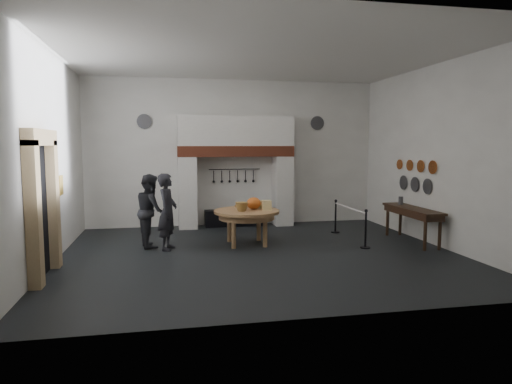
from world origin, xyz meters
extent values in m
cube|color=black|center=(0.00, 0.00, 0.00)|extent=(9.00, 8.00, 0.02)
cube|color=silver|center=(0.00, 0.00, 4.50)|extent=(9.00, 8.00, 0.02)
cube|color=white|center=(0.00, 4.00, 2.25)|extent=(9.00, 0.02, 4.50)
cube|color=white|center=(0.00, -4.00, 2.25)|extent=(9.00, 0.02, 4.50)
cube|color=white|center=(-4.50, 0.00, 2.25)|extent=(0.02, 8.00, 4.50)
cube|color=white|center=(4.50, 0.00, 2.25)|extent=(0.02, 8.00, 4.50)
cube|color=silver|center=(-1.48, 3.65, 1.07)|extent=(0.55, 0.70, 2.15)
cube|color=silver|center=(1.48, 3.65, 1.07)|extent=(0.55, 0.70, 2.15)
cube|color=#9E442B|center=(0.00, 3.65, 2.31)|extent=(3.50, 0.72, 0.32)
cube|color=silver|center=(0.00, 3.65, 2.92)|extent=(3.50, 0.70, 0.90)
cube|color=black|center=(0.00, 3.72, 0.25)|extent=(1.90, 0.45, 0.50)
cylinder|color=black|center=(0.00, 3.92, 1.75)|extent=(1.60, 0.02, 0.02)
cube|color=black|center=(-4.47, -1.00, 1.25)|extent=(0.04, 1.10, 2.50)
cube|color=tan|center=(-4.38, -1.70, 1.30)|extent=(0.22, 0.30, 2.60)
cube|color=tan|center=(-4.38, -0.30, 1.30)|extent=(0.22, 0.30, 2.60)
cube|color=tan|center=(-4.38, -1.00, 2.65)|extent=(0.22, 1.70, 0.30)
cube|color=gold|center=(-4.45, 0.80, 1.60)|extent=(0.05, 0.34, 0.44)
cylinder|color=tan|center=(-0.13, 1.04, 0.84)|extent=(2.10, 2.10, 0.07)
ellipsoid|color=#CB591C|center=(0.07, 1.14, 1.03)|extent=(0.36, 0.36, 0.31)
cube|color=#F6E093|center=(0.37, 0.99, 0.99)|extent=(0.22, 0.22, 0.24)
cube|color=#D7D480|center=(0.35, 1.29, 0.97)|extent=(0.18, 0.18, 0.20)
cone|color=olive|center=(-0.28, 0.89, 0.98)|extent=(0.41, 0.41, 0.22)
ellipsoid|color=#925934|center=(-0.23, 1.39, 0.94)|extent=(0.31, 0.18, 0.13)
imported|color=black|center=(-2.09, 0.86, 0.92)|extent=(0.59, 0.76, 1.84)
imported|color=#212227|center=(-2.49, 1.26, 0.90)|extent=(0.82, 0.98, 1.80)
cube|color=#321E12|center=(4.10, 0.47, 0.87)|extent=(0.55, 2.20, 0.06)
cylinder|color=#48494D|center=(4.10, 1.07, 1.01)|extent=(0.12, 0.12, 0.22)
cylinder|color=#C6662D|center=(4.46, 0.20, 1.95)|extent=(0.03, 0.34, 0.34)
cylinder|color=#C6662D|center=(4.46, 0.75, 1.95)|extent=(0.03, 0.32, 0.32)
cylinder|color=#C6662D|center=(4.46, 1.30, 1.95)|extent=(0.03, 0.30, 0.30)
cylinder|color=#C6662D|center=(4.46, 1.85, 1.95)|extent=(0.03, 0.28, 0.28)
cylinder|color=#4C4C51|center=(4.46, 0.40, 1.45)|extent=(0.03, 0.40, 0.40)
cylinder|color=#4C4C51|center=(4.46, 1.00, 1.45)|extent=(0.03, 0.40, 0.40)
cylinder|color=#4C4C51|center=(4.46, 1.60, 1.45)|extent=(0.03, 0.40, 0.40)
cylinder|color=#4C4C51|center=(-2.70, 3.96, 3.20)|extent=(0.44, 0.03, 0.44)
cylinder|color=#4C4C51|center=(2.70, 3.96, 3.20)|extent=(0.44, 0.03, 0.44)
cylinder|color=black|center=(2.64, 0.06, 0.45)|extent=(0.05, 0.05, 0.90)
cylinder|color=black|center=(2.64, 2.06, 0.45)|extent=(0.05, 0.05, 0.90)
cylinder|color=white|center=(2.64, 1.06, 0.85)|extent=(0.04, 2.00, 0.04)
camera|label=1|loc=(-2.12, -10.13, 2.53)|focal=32.00mm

